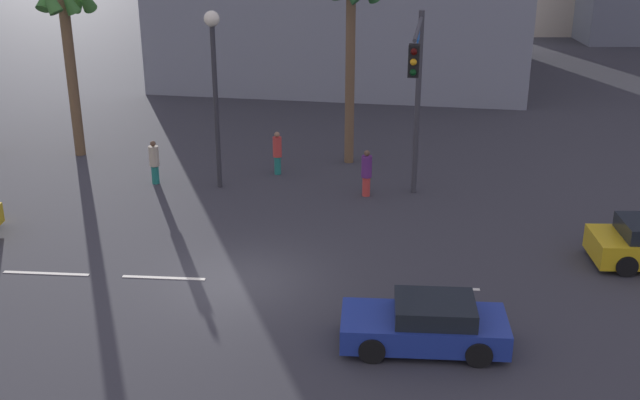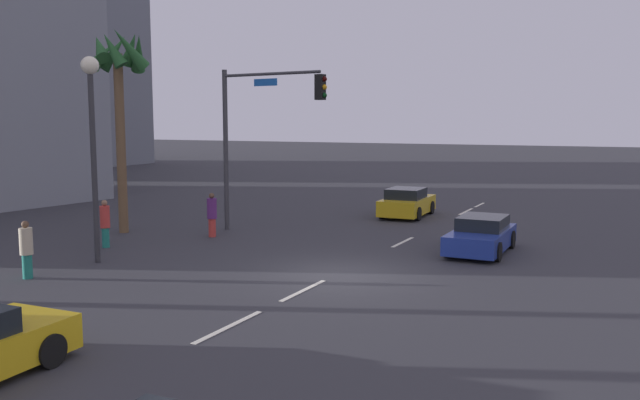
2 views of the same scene
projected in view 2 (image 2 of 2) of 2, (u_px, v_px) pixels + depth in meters
name	position (u px, v px, depth m)	size (l,w,h in m)	color
ground_plane	(339.00, 274.00, 19.50)	(220.00, 220.00, 0.00)	#333338
lane_stripe_2	(229.00, 326.00, 14.45)	(2.56, 0.14, 0.01)	silver
lane_stripe_3	(304.00, 290.00, 17.54)	(2.42, 0.14, 0.01)	silver
lane_stripe_4	(403.00, 242.00, 24.53)	(2.23, 0.14, 0.01)	silver
lane_stripe_5	(466.00, 212.00, 32.86)	(2.59, 0.14, 0.01)	silver
lane_stripe_6	(479.00, 205.00, 35.44)	(2.07, 0.14, 0.01)	silver
car_3	(481.00, 236.00, 22.61)	(4.02, 1.88, 1.24)	navy
car_4	(407.00, 203.00, 31.19)	(4.04, 2.09, 1.37)	gold
traffic_signal	(256.00, 123.00, 26.14)	(0.65, 4.97, 6.62)	#38383D
streetlamp	(92.00, 121.00, 20.49)	(0.56, 0.56, 6.54)	#2D2D33
pedestrian_0	(26.00, 248.00, 18.79)	(0.40, 0.40, 1.69)	#1E7266
pedestrian_1	(105.00, 223.00, 23.42)	(0.46, 0.46, 1.73)	#1E7266
pedestrian_2	(212.00, 214.00, 25.61)	(0.49, 0.49, 1.74)	#BF3833
palm_tree_1	(119.00, 73.00, 25.97)	(2.47, 2.66, 8.19)	brown
building_0	(22.00, 21.00, 63.49)	(19.60, 15.64, 28.50)	slate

